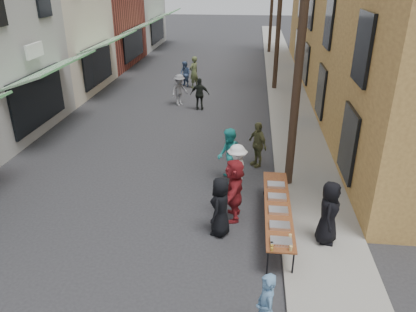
% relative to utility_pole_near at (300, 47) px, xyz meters
% --- Properties ---
extents(ground, '(120.00, 120.00, 0.00)m').
position_rel_utility_pole_near_xyz_m(ground, '(-4.30, -3.00, -4.50)').
color(ground, '#28282B').
rests_on(ground, ground).
extents(sidewalk, '(2.20, 60.00, 0.10)m').
position_rel_utility_pole_near_xyz_m(sidewalk, '(0.70, 12.00, -4.45)').
color(sidewalk, gray).
rests_on(sidewalk, ground).
extents(storefront_row, '(8.00, 37.00, 9.00)m').
position_rel_utility_pole_near_xyz_m(storefront_row, '(-14.30, 11.96, -0.38)').
color(storefront_row, maroon).
rests_on(storefront_row, ground).
extents(building_ochre, '(10.00, 28.00, 10.00)m').
position_rel_utility_pole_near_xyz_m(building_ochre, '(6.80, 11.00, 0.50)').
color(building_ochre, '#A07039').
rests_on(building_ochre, ground).
extents(utility_pole_near, '(0.26, 0.26, 9.00)m').
position_rel_utility_pole_near_xyz_m(utility_pole_near, '(0.00, 0.00, 0.00)').
color(utility_pole_near, '#2D2116').
rests_on(utility_pole_near, ground).
extents(utility_pole_mid, '(0.26, 0.26, 9.00)m').
position_rel_utility_pole_near_xyz_m(utility_pole_mid, '(0.00, 12.00, 0.00)').
color(utility_pole_mid, '#2D2116').
rests_on(utility_pole_mid, ground).
extents(serving_table, '(0.70, 4.00, 0.75)m').
position_rel_utility_pole_near_xyz_m(serving_table, '(-0.50, -2.62, -3.79)').
color(serving_table, '#5F2316').
rests_on(serving_table, ground).
extents(catering_tray_sausage, '(0.50, 0.33, 0.08)m').
position_rel_utility_pole_near_xyz_m(catering_tray_sausage, '(-0.50, -4.27, -3.71)').
color(catering_tray_sausage, maroon).
rests_on(catering_tray_sausage, serving_table).
extents(catering_tray_foil_b, '(0.50, 0.33, 0.08)m').
position_rel_utility_pole_near_xyz_m(catering_tray_foil_b, '(-0.50, -3.62, -3.71)').
color(catering_tray_foil_b, '#B2B2B7').
rests_on(catering_tray_foil_b, serving_table).
extents(catering_tray_buns, '(0.50, 0.33, 0.08)m').
position_rel_utility_pole_near_xyz_m(catering_tray_buns, '(-0.50, -2.92, -3.71)').
color(catering_tray_buns, tan).
rests_on(catering_tray_buns, serving_table).
extents(catering_tray_foil_d, '(0.50, 0.33, 0.08)m').
position_rel_utility_pole_near_xyz_m(catering_tray_foil_d, '(-0.50, -2.22, -3.71)').
color(catering_tray_foil_d, '#B2B2B7').
rests_on(catering_tray_foil_d, serving_table).
extents(catering_tray_buns_end, '(0.50, 0.33, 0.08)m').
position_rel_utility_pole_near_xyz_m(catering_tray_buns_end, '(-0.50, -1.52, -3.71)').
color(catering_tray_buns_end, tan).
rests_on(catering_tray_buns_end, serving_table).
extents(condiment_jar_a, '(0.07, 0.07, 0.08)m').
position_rel_utility_pole_near_xyz_m(condiment_jar_a, '(-0.72, -4.57, -3.71)').
color(condiment_jar_a, '#A57F26').
rests_on(condiment_jar_a, serving_table).
extents(condiment_jar_b, '(0.07, 0.07, 0.08)m').
position_rel_utility_pole_near_xyz_m(condiment_jar_b, '(-0.72, -4.47, -3.71)').
color(condiment_jar_b, '#A57F26').
rests_on(condiment_jar_b, serving_table).
extents(condiment_jar_c, '(0.07, 0.07, 0.08)m').
position_rel_utility_pole_near_xyz_m(condiment_jar_c, '(-0.72, -4.37, -3.71)').
color(condiment_jar_c, '#A57F26').
rests_on(condiment_jar_c, serving_table).
extents(cup_stack, '(0.08, 0.08, 0.12)m').
position_rel_utility_pole_near_xyz_m(cup_stack, '(-0.30, -4.52, -3.69)').
color(cup_stack, tan).
rests_on(cup_stack, serving_table).
extents(guest_front_a, '(0.72, 0.92, 1.66)m').
position_rel_utility_pole_near_xyz_m(guest_front_a, '(-2.02, -2.97, -3.67)').
color(guest_front_a, black).
rests_on(guest_front_a, ground).
extents(guest_front_b, '(0.50, 0.63, 1.53)m').
position_rel_utility_pole_near_xyz_m(guest_front_b, '(-0.90, -6.34, -3.73)').
color(guest_front_b, '#567FA6').
rests_on(guest_front_b, ground).
extents(guest_front_c, '(0.92, 1.06, 1.88)m').
position_rel_utility_pole_near_xyz_m(guest_front_c, '(-1.98, 0.02, -3.56)').
color(guest_front_c, teal).
rests_on(guest_front_c, ground).
extents(guest_front_d, '(0.71, 1.15, 1.70)m').
position_rel_utility_pole_near_xyz_m(guest_front_d, '(-1.68, -0.82, -3.65)').
color(guest_front_d, white).
rests_on(guest_front_d, ground).
extents(guest_front_e, '(0.90, 1.04, 1.68)m').
position_rel_utility_pole_near_xyz_m(guest_front_e, '(-1.04, 1.38, -3.66)').
color(guest_front_e, brown).
rests_on(guest_front_e, ground).
extents(guest_queue_back, '(0.60, 1.73, 1.84)m').
position_rel_utility_pole_near_xyz_m(guest_queue_back, '(-1.70, -2.17, -3.58)').
color(guest_queue_back, maroon).
rests_on(guest_queue_back, ground).
extents(server, '(0.73, 0.94, 1.71)m').
position_rel_utility_pole_near_xyz_m(server, '(0.73, -3.14, -3.55)').
color(server, black).
rests_on(server, sidewalk).
extents(passerby_left, '(1.12, 1.22, 1.64)m').
position_rel_utility_pole_near_xyz_m(passerby_left, '(-5.10, 8.30, -3.68)').
color(passerby_left, slate).
rests_on(passerby_left, ground).
extents(passerby_mid, '(0.96, 0.40, 1.64)m').
position_rel_utility_pole_near_xyz_m(passerby_mid, '(-3.93, 7.62, -3.68)').
color(passerby_mid, black).
rests_on(passerby_mid, ground).
extents(passerby_right, '(0.75, 0.82, 1.89)m').
position_rel_utility_pole_near_xyz_m(passerby_right, '(-4.84, 11.89, -3.55)').
color(passerby_right, '#4F5B35').
rests_on(passerby_right, ground).
extents(passerby_far, '(0.94, 0.92, 1.53)m').
position_rel_utility_pole_near_xyz_m(passerby_far, '(-5.41, 12.09, -3.73)').
color(passerby_far, '#455C85').
rests_on(passerby_far, ground).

